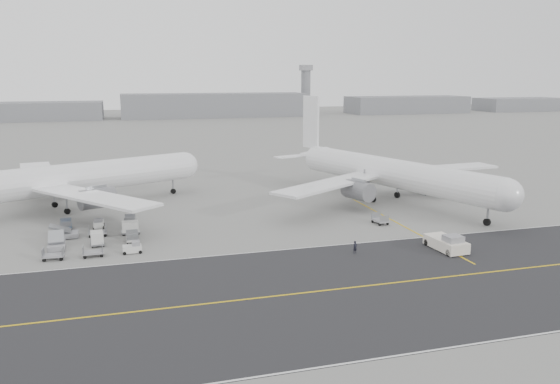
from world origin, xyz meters
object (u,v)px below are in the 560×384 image
object	(u,v)px
ground_crew_a	(355,247)
pushback_tug	(447,243)
airliner_b	(388,172)
jet_bridge	(398,176)
airliner_a	(60,180)
control_tower	(306,89)

from	to	relation	value
ground_crew_a	pushback_tug	bearing A→B (deg)	-27.15
pushback_tug	ground_crew_a	size ratio (longest dim) A/B	4.87
airliner_b	jet_bridge	world-z (taller)	airliner_b
airliner_a	airliner_b	world-z (taller)	airliner_a
jet_bridge	control_tower	bearing A→B (deg)	80.67
jet_bridge	pushback_tug	bearing A→B (deg)	-102.05
airliner_a	pushback_tug	distance (m)	67.96
pushback_tug	ground_crew_a	xyz separation A→B (m)	(-13.09, 2.19, -0.12)
airliner_b	pushback_tug	xyz separation A→B (m)	(-6.30, -31.22, -4.68)
airliner_a	jet_bridge	distance (m)	65.45
ground_crew_a	airliner_b	bearing A→B (deg)	38.59
airliner_b	ground_crew_a	xyz separation A→B (m)	(-19.39, -29.03, -4.80)
control_tower	airliner_a	world-z (taller)	control_tower
airliner_a	pushback_tug	bearing A→B (deg)	-150.26
airliner_b	jet_bridge	distance (m)	5.42
airliner_a	ground_crew_a	bearing A→B (deg)	-156.32
airliner_b	ground_crew_a	bearing A→B (deg)	-142.58
airliner_b	ground_crew_a	distance (m)	35.24
airliner_a	jet_bridge	size ratio (longest dim) A/B	3.36
control_tower	ground_crew_a	bearing A→B (deg)	-107.07
control_tower	pushback_tug	world-z (taller)	control_tower
control_tower	pushback_tug	bearing A→B (deg)	-104.40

